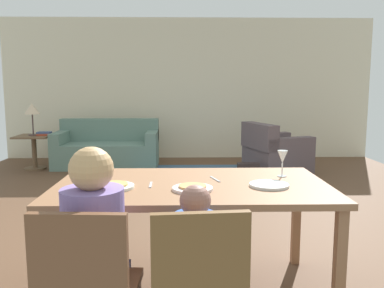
# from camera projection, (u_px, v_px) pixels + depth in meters

# --- Properties ---
(ground_plane) EXTENTS (7.11, 6.44, 0.02)m
(ground_plane) POSITION_uv_depth(u_px,v_px,m) (192.00, 205.00, 4.80)
(ground_plane) COLOR brown
(back_wall) EXTENTS (7.11, 0.10, 2.70)m
(back_wall) POSITION_uv_depth(u_px,v_px,m) (188.00, 89.00, 7.85)
(back_wall) COLOR beige
(back_wall) RESTS_ON ground_plane
(dining_table) EXTENTS (1.77, 1.00, 0.76)m
(dining_table) POSITION_uv_depth(u_px,v_px,m) (192.00, 193.00, 2.64)
(dining_table) COLOR #936442
(dining_table) RESTS_ON ground_plane
(plate_near_man) EXTENTS (0.25, 0.25, 0.02)m
(plate_near_man) POSITION_uv_depth(u_px,v_px,m) (114.00, 187.00, 2.50)
(plate_near_man) COLOR white
(plate_near_man) RESTS_ON dining_table
(pizza_near_man) EXTENTS (0.17, 0.17, 0.01)m
(pizza_near_man) POSITION_uv_depth(u_px,v_px,m) (114.00, 184.00, 2.50)
(pizza_near_man) COLOR tan
(pizza_near_man) RESTS_ON plate_near_man
(plate_near_child) EXTENTS (0.25, 0.25, 0.02)m
(plate_near_child) POSITION_uv_depth(u_px,v_px,m) (193.00, 189.00, 2.45)
(plate_near_child) COLOR white
(plate_near_child) RESTS_ON dining_table
(pizza_near_child) EXTENTS (0.17, 0.17, 0.01)m
(pizza_near_child) POSITION_uv_depth(u_px,v_px,m) (193.00, 186.00, 2.45)
(pizza_near_child) COLOR tan
(pizza_near_child) RESTS_ON plate_near_child
(plate_near_woman) EXTENTS (0.25, 0.25, 0.02)m
(plate_near_woman) POSITION_uv_depth(u_px,v_px,m) (269.00, 185.00, 2.54)
(plate_near_woman) COLOR silver
(plate_near_woman) RESTS_ON dining_table
(wine_glass) EXTENTS (0.07, 0.07, 0.19)m
(wine_glass) POSITION_uv_depth(u_px,v_px,m) (282.00, 158.00, 2.81)
(wine_glass) COLOR silver
(wine_glass) RESTS_ON dining_table
(fork) EXTENTS (0.02, 0.15, 0.01)m
(fork) POSITION_uv_depth(u_px,v_px,m) (151.00, 185.00, 2.58)
(fork) COLOR silver
(fork) RESTS_ON dining_table
(knife) EXTENTS (0.06, 0.17, 0.01)m
(knife) POSITION_uv_depth(u_px,v_px,m) (215.00, 179.00, 2.74)
(knife) COLOR silver
(knife) RESTS_ON dining_table
(dining_chair_man) EXTENTS (0.44, 0.44, 0.87)m
(dining_chair_man) POSITION_uv_depth(u_px,v_px,m) (87.00, 287.00, 1.81)
(dining_chair_man) COLOR brown
(dining_chair_man) RESTS_ON ground_plane
(person_man) EXTENTS (0.30, 0.41, 1.11)m
(person_man) POSITION_uv_depth(u_px,v_px,m) (97.00, 265.00, 1.98)
(person_man) COLOR #383352
(person_man) RESTS_ON ground_plane
(dining_chair_child) EXTENTS (0.45, 0.45, 0.87)m
(dining_chair_child) POSITION_uv_depth(u_px,v_px,m) (198.00, 285.00, 1.82)
(dining_chair_child) COLOR brown
(dining_chair_child) RESTS_ON ground_plane
(person_child) EXTENTS (0.22, 0.30, 0.92)m
(person_child) POSITION_uv_depth(u_px,v_px,m) (195.00, 280.00, 2.00)
(person_child) COLOR #29424F
(person_child) RESTS_ON ground_plane
(area_rug) EXTENTS (2.60, 1.80, 0.01)m
(area_rug) POSITION_uv_depth(u_px,v_px,m) (213.00, 176.00, 6.32)
(area_rug) COLOR #3C5A78
(area_rug) RESTS_ON ground_plane
(couch) EXTENTS (1.77, 0.86, 0.82)m
(couch) POSITION_uv_depth(u_px,v_px,m) (108.00, 149.00, 7.09)
(couch) COLOR slate
(couch) RESTS_ON ground_plane
(armchair) EXTENTS (1.09, 1.09, 0.82)m
(armchair) POSITION_uv_depth(u_px,v_px,m) (274.00, 154.00, 6.48)
(armchair) COLOR #57484B
(armchair) RESTS_ON ground_plane
(side_table) EXTENTS (0.56, 0.56, 0.58)m
(side_table) POSITION_uv_depth(u_px,v_px,m) (34.00, 147.00, 6.80)
(side_table) COLOR brown
(side_table) RESTS_ON ground_plane
(table_lamp) EXTENTS (0.26, 0.26, 0.54)m
(table_lamp) POSITION_uv_depth(u_px,v_px,m) (32.00, 110.00, 6.71)
(table_lamp) COLOR #4D3835
(table_lamp) RESTS_ON side_table
(book_lower) EXTENTS (0.22, 0.16, 0.03)m
(book_lower) POSITION_uv_depth(u_px,v_px,m) (45.00, 135.00, 6.76)
(book_lower) COLOR #A23A23
(book_lower) RESTS_ON side_table
(book_upper) EXTENTS (0.22, 0.16, 0.03)m
(book_upper) POSITION_uv_depth(u_px,v_px,m) (44.00, 133.00, 6.82)
(book_upper) COLOR #384E78
(book_upper) RESTS_ON book_lower
(handbag) EXTENTS (0.32, 0.16, 0.26)m
(handbag) POSITION_uv_depth(u_px,v_px,m) (248.00, 172.00, 6.02)
(handbag) COLOR #2D2321
(handbag) RESTS_ON ground_plane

